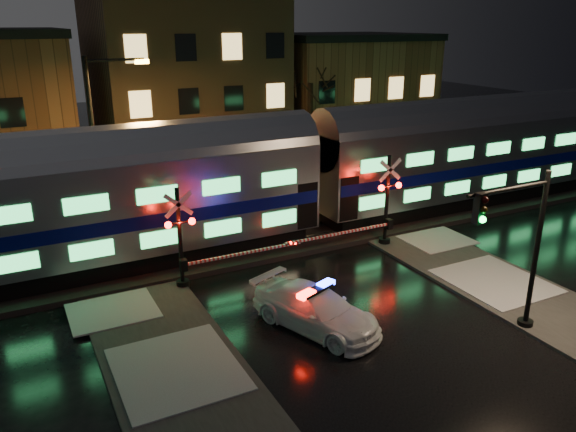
# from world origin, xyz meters

# --- Properties ---
(ground) EXTENTS (120.00, 120.00, 0.00)m
(ground) POSITION_xyz_m (0.00, 0.00, 0.00)
(ground) COLOR black
(ground) RESTS_ON ground
(ballast) EXTENTS (90.00, 4.20, 0.24)m
(ballast) POSITION_xyz_m (0.00, 5.00, 0.12)
(ballast) COLOR black
(ballast) RESTS_ON ground
(sidewalk_right) EXTENTS (4.00, 20.00, 0.12)m
(sidewalk_right) POSITION_xyz_m (6.50, -6.00, 0.06)
(sidewalk_right) COLOR #2D2D2D
(sidewalk_right) RESTS_ON ground
(building_mid) EXTENTS (12.00, 11.00, 11.50)m
(building_mid) POSITION_xyz_m (2.00, 22.50, 5.75)
(building_mid) COLOR brown
(building_mid) RESTS_ON ground
(building_right) EXTENTS (12.00, 10.00, 8.50)m
(building_right) POSITION_xyz_m (15.00, 22.00, 4.25)
(building_right) COLOR brown
(building_right) RESTS_ON ground
(train) EXTENTS (51.00, 3.12, 5.92)m
(train) POSITION_xyz_m (2.65, 5.00, 3.38)
(train) COLOR black
(train) RESTS_ON ballast
(police_car) EXTENTS (3.53, 5.14, 1.54)m
(police_car) POSITION_xyz_m (-1.52, -2.64, 0.70)
(police_car) COLOR white
(police_car) RESTS_ON ground
(crossing_signal_right) EXTENTS (6.04, 0.67, 4.28)m
(crossing_signal_right) POSITION_xyz_m (4.73, 2.31, 1.77)
(crossing_signal_right) COLOR black
(crossing_signal_right) RESTS_ON ground
(crossing_signal_left) EXTENTS (5.76, 0.65, 4.08)m
(crossing_signal_left) POSITION_xyz_m (-4.27, 2.31, 1.69)
(crossing_signal_left) COLOR black
(crossing_signal_left) RESTS_ON ground
(traffic_light) EXTENTS (3.58, 0.67, 5.53)m
(traffic_light) POSITION_xyz_m (3.97, -5.95, 2.94)
(traffic_light) COLOR black
(traffic_light) RESTS_ON ground
(streetlight) EXTENTS (2.85, 0.30, 8.51)m
(streetlight) POSITION_xyz_m (-6.14, 9.00, 4.91)
(streetlight) COLOR black
(streetlight) RESTS_ON ground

